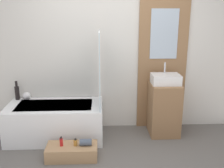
{
  "coord_description": "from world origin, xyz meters",
  "views": [
    {
      "loc": [
        -0.14,
        -2.58,
        1.93
      ],
      "look_at": [
        -0.01,
        0.7,
        0.99
      ],
      "focal_mm": 42.0,
      "sensor_mm": 36.0,
      "label": 1
    }
  ],
  "objects_px": {
    "vase_round_light": "(27,96)",
    "bottle_soap_primary": "(61,142)",
    "bathtub": "(56,121)",
    "sink": "(166,79)",
    "wooden_step_bench": "(72,152)",
    "bottle_soap_secondary": "(75,142)",
    "vase_tall_dark": "(17,92)"
  },
  "relations": [
    {
      "from": "bathtub",
      "to": "sink",
      "type": "distance_m",
      "value": 1.81
    },
    {
      "from": "wooden_step_bench",
      "to": "vase_tall_dark",
      "type": "distance_m",
      "value": 1.41
    },
    {
      "from": "bottle_soap_primary",
      "to": "bathtub",
      "type": "bearing_deg",
      "value": 105.72
    },
    {
      "from": "sink",
      "to": "bottle_soap_secondary",
      "type": "distance_m",
      "value": 1.65
    },
    {
      "from": "wooden_step_bench",
      "to": "sink",
      "type": "height_order",
      "value": "sink"
    },
    {
      "from": "bottle_soap_primary",
      "to": "vase_tall_dark",
      "type": "bearing_deg",
      "value": 132.35
    },
    {
      "from": "bathtub",
      "to": "wooden_step_bench",
      "type": "height_order",
      "value": "bathtub"
    },
    {
      "from": "vase_round_light",
      "to": "bottle_soap_primary",
      "type": "height_order",
      "value": "vase_round_light"
    },
    {
      "from": "bathtub",
      "to": "vase_tall_dark",
      "type": "distance_m",
      "value": 0.79
    },
    {
      "from": "bathtub",
      "to": "vase_tall_dark",
      "type": "xyz_separation_m",
      "value": [
        -0.63,
        0.28,
        0.39
      ]
    },
    {
      "from": "wooden_step_bench",
      "to": "bottle_soap_secondary",
      "type": "xyz_separation_m",
      "value": [
        0.05,
        0.0,
        0.14
      ]
    },
    {
      "from": "bottle_soap_primary",
      "to": "bottle_soap_secondary",
      "type": "xyz_separation_m",
      "value": [
        0.19,
        0.0,
        -0.01
      ]
    },
    {
      "from": "bathtub",
      "to": "wooden_step_bench",
      "type": "xyz_separation_m",
      "value": [
        0.3,
        -0.6,
        -0.18
      ]
    },
    {
      "from": "vase_tall_dark",
      "to": "wooden_step_bench",
      "type": "bearing_deg",
      "value": -43.18
    },
    {
      "from": "bathtub",
      "to": "bottle_soap_secondary",
      "type": "xyz_separation_m",
      "value": [
        0.36,
        -0.6,
        -0.05
      ]
    },
    {
      "from": "sink",
      "to": "bottle_soap_primary",
      "type": "height_order",
      "value": "sink"
    },
    {
      "from": "bathtub",
      "to": "bottle_soap_secondary",
      "type": "relative_size",
      "value": 14.34
    },
    {
      "from": "bathtub",
      "to": "sink",
      "type": "xyz_separation_m",
      "value": [
        1.7,
        0.1,
        0.63
      ]
    },
    {
      "from": "bathtub",
      "to": "vase_tall_dark",
      "type": "height_order",
      "value": "vase_tall_dark"
    },
    {
      "from": "bathtub",
      "to": "vase_round_light",
      "type": "bearing_deg",
      "value": 152.39
    },
    {
      "from": "wooden_step_bench",
      "to": "bottle_soap_primary",
      "type": "distance_m",
      "value": 0.2
    },
    {
      "from": "wooden_step_bench",
      "to": "bottle_soap_primary",
      "type": "relative_size",
      "value": 5.18
    },
    {
      "from": "sink",
      "to": "vase_tall_dark",
      "type": "xyz_separation_m",
      "value": [
        -2.33,
        0.18,
        -0.23
      ]
    },
    {
      "from": "sink",
      "to": "wooden_step_bench",
      "type": "bearing_deg",
      "value": -153.33
    },
    {
      "from": "sink",
      "to": "vase_round_light",
      "type": "xyz_separation_m",
      "value": [
        -2.18,
        0.15,
        -0.29
      ]
    },
    {
      "from": "vase_tall_dark",
      "to": "bottle_soap_secondary",
      "type": "xyz_separation_m",
      "value": [
        0.99,
        -0.88,
        -0.44
      ]
    },
    {
      "from": "sink",
      "to": "bottle_soap_secondary",
      "type": "xyz_separation_m",
      "value": [
        -1.34,
        -0.7,
        -0.67
      ]
    },
    {
      "from": "bathtub",
      "to": "wooden_step_bench",
      "type": "bearing_deg",
      "value": -63.11
    },
    {
      "from": "vase_round_light",
      "to": "bottle_soap_primary",
      "type": "xyz_separation_m",
      "value": [
        0.65,
        -0.85,
        -0.36
      ]
    },
    {
      "from": "bathtub",
      "to": "bottle_soap_primary",
      "type": "distance_m",
      "value": 0.62
    },
    {
      "from": "vase_tall_dark",
      "to": "vase_round_light",
      "type": "xyz_separation_m",
      "value": [
        0.15,
        -0.03,
        -0.06
      ]
    },
    {
      "from": "bottle_soap_secondary",
      "to": "bottle_soap_primary",
      "type": "bearing_deg",
      "value": -180.0
    }
  ]
}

